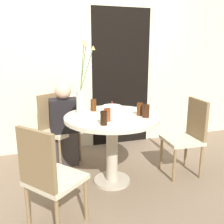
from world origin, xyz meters
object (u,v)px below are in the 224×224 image
flower_vase (82,94)px  birthday_cake (112,111)px  side_plate (129,108)px  drink_glass_3 (104,118)px  chair_left_flank (48,174)px  drink_glass_0 (107,115)px  chair_far_back (188,133)px  person_boy (64,127)px  drink_glass_1 (146,111)px  drink_glass_4 (94,105)px  chair_near_front (56,124)px  drink_glass_2 (140,109)px

flower_vase → birthday_cake: bearing=-33.2°
side_plate → drink_glass_3: size_ratio=1.45×
drink_glass_3 → side_plate: bearing=48.8°
chair_left_flank → drink_glass_0: (0.61, 0.41, 0.33)m
drink_glass_3 → birthday_cake: bearing=60.0°
chair_far_back → drink_glass_0: bearing=-79.8°
flower_vase → person_boy: 0.69m
person_boy → drink_glass_1: bearing=-46.6°
chair_left_flank → birthday_cake: (0.71, 0.59, 0.32)m
side_plate → drink_glass_0: drink_glass_0 is taller
person_boy → drink_glass_4: bearing=-50.9°
birthday_cake → side_plate: birthday_cake is taller
chair_far_back → birthday_cake: bearing=-90.0°
drink_glass_1 → drink_glass_0: bearing=-178.3°
drink_glass_4 → chair_left_flank: bearing=-124.1°
chair_near_front → side_plate: size_ratio=4.75×
drink_glass_0 → birthday_cake: bearing=60.9°
chair_near_front → drink_glass_0: chair_near_front is taller
chair_left_flank → side_plate: 1.32m
birthday_cake → drink_glass_4: (-0.13, 0.26, 0.01)m
birthday_cake → flower_vase: bearing=146.8°
birthday_cake → drink_glass_2: birthday_cake is taller
flower_vase → drink_glass_2: 0.64m
drink_glass_0 → drink_glass_2: drink_glass_2 is taller
chair_left_flank → drink_glass_3: bearing=-100.8°
chair_near_front → drink_glass_4: (0.39, -0.50, 0.34)m
chair_left_flank → drink_glass_4: (0.58, 0.85, 0.34)m
birthday_cake → drink_glass_3: 0.34m
chair_left_flank → drink_glass_4: size_ratio=6.60×
chair_far_back → side_plate: 0.75m
chair_left_flank → drink_glass_1: size_ratio=6.59×
birthday_cake → drink_glass_1: birthday_cake is taller
drink_glass_3 → drink_glass_2: bearing=25.5°
chair_near_front → flower_vase: bearing=-101.9°
chair_far_back → flower_vase: flower_vase is taller
chair_far_back → person_boy: person_boy is taller
flower_vase → person_boy: bearing=108.7°
person_boy → birthday_cake: bearing=-55.6°
drink_glass_2 → drink_glass_3: 0.51m
chair_near_front → drink_glass_3: size_ratio=6.91×
drink_glass_0 → drink_glass_3: drink_glass_3 is taller
flower_vase → drink_glass_2: size_ratio=5.96×
chair_far_back → drink_glass_2: 0.72m
chair_left_flank → drink_glass_4: 1.08m
drink_glass_0 → drink_glass_4: (-0.03, 0.44, 0.01)m
person_boy → chair_far_back: bearing=-26.8°
chair_far_back → drink_glass_0: 1.09m
chair_near_front → person_boy: person_boy is taller
birthday_cake → drink_glass_2: (0.29, -0.07, 0.01)m
flower_vase → drink_glass_1: (0.60, -0.35, -0.15)m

